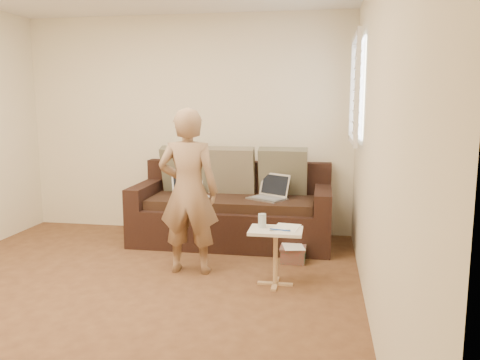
% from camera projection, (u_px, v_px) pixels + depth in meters
% --- Properties ---
extents(floor, '(4.50, 4.50, 0.00)m').
position_uv_depth(floor, '(113.00, 300.00, 3.90)').
color(floor, '#4F301D').
rests_on(floor, ground).
extents(wall_back, '(4.00, 0.00, 4.00)m').
position_uv_depth(wall_back, '(187.00, 125.00, 5.88)').
color(wall_back, beige).
rests_on(wall_back, ground).
extents(wall_right, '(0.00, 4.50, 4.50)m').
position_uv_depth(wall_right, '(376.00, 143.00, 3.36)').
color(wall_right, beige).
rests_on(wall_right, ground).
extents(window_blinds, '(0.12, 0.88, 1.08)m').
position_uv_depth(window_blinds, '(357.00, 89.00, 4.76)').
color(window_blinds, white).
rests_on(window_blinds, wall_right).
extents(sofa, '(2.20, 0.95, 0.85)m').
position_uv_depth(sofa, '(232.00, 205.00, 5.45)').
color(sofa, black).
rests_on(sofa, ground).
extents(pillow_left, '(0.55, 0.29, 0.57)m').
position_uv_depth(pillow_left, '(185.00, 169.00, 5.71)').
color(pillow_left, brown).
rests_on(pillow_left, sofa).
extents(pillow_mid, '(0.55, 0.27, 0.57)m').
position_uv_depth(pillow_mid, '(231.00, 171.00, 5.60)').
color(pillow_mid, '#615C45').
rests_on(pillow_mid, sofa).
extents(pillow_right, '(0.55, 0.28, 0.57)m').
position_uv_depth(pillow_right, '(283.00, 172.00, 5.53)').
color(pillow_right, brown).
rests_on(pillow_right, sofa).
extents(laptop_silver, '(0.48, 0.44, 0.26)m').
position_uv_depth(laptop_silver, '(267.00, 199.00, 5.32)').
color(laptop_silver, '#B7BABC').
rests_on(laptop_silver, sofa).
extents(laptop_white, '(0.45, 0.42, 0.27)m').
position_uv_depth(laptop_white, '(191.00, 197.00, 5.47)').
color(laptop_white, white).
rests_on(laptop_white, sofa).
extents(person, '(0.58, 0.40, 1.54)m').
position_uv_depth(person, '(189.00, 191.00, 4.44)').
color(person, '#856748').
rests_on(person, ground).
extents(side_table, '(0.45, 0.32, 0.50)m').
position_uv_depth(side_table, '(275.00, 257.00, 4.18)').
color(side_table, silver).
rests_on(side_table, ground).
extents(drinking_glass, '(0.07, 0.07, 0.12)m').
position_uv_depth(drinking_glass, '(262.00, 221.00, 4.20)').
color(drinking_glass, silver).
rests_on(drinking_glass, side_table).
extents(scissors, '(0.19, 0.11, 0.02)m').
position_uv_depth(scissors, '(280.00, 230.00, 4.09)').
color(scissors, silver).
rests_on(scissors, side_table).
extents(paper_on_table, '(0.25, 0.33, 0.00)m').
position_uv_depth(paper_on_table, '(286.00, 228.00, 4.19)').
color(paper_on_table, white).
rests_on(paper_on_table, side_table).
extents(striped_box, '(0.26, 0.26, 0.16)m').
position_uv_depth(striped_box, '(293.00, 254.00, 4.82)').
color(striped_box, red).
rests_on(striped_box, ground).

